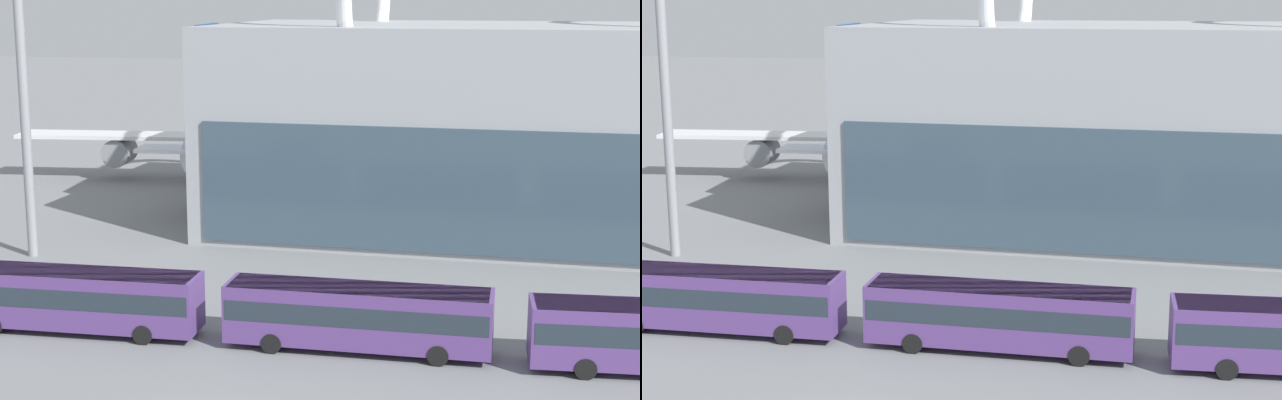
% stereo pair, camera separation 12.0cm
% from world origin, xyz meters
% --- Properties ---
extents(airliner_at_gate_far, '(42.82, 42.04, 14.81)m').
position_xyz_m(airliner_at_gate_far, '(-14.26, 51.91, 4.83)').
color(airliner_at_gate_far, white).
rests_on(airliner_at_gate_far, ground_plane).
extents(shuttle_bus_1, '(13.00, 3.28, 3.19)m').
position_xyz_m(shuttle_bus_1, '(-10.07, 9.77, 1.88)').
color(shuttle_bus_1, '#56387A').
rests_on(shuttle_bus_1, ground_plane).
extents(shuttle_bus_2, '(12.94, 2.98, 3.19)m').
position_xyz_m(shuttle_bus_2, '(4.46, 10.34, 1.88)').
color(shuttle_bus_2, '#56387A').
rests_on(shuttle_bus_2, ground_plane).
extents(lane_stripe_3, '(6.54, 1.77, 0.01)m').
position_xyz_m(lane_stripe_3, '(2.01, 13.45, 0.00)').
color(lane_stripe_3, yellow).
rests_on(lane_stripe_3, ground_plane).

